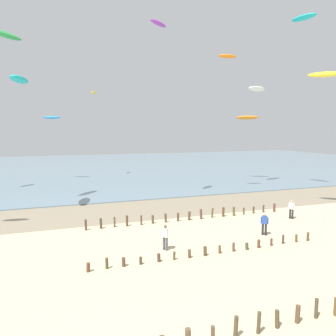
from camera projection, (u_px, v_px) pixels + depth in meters
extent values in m
cube|color=gray|center=(107.00, 213.00, 30.23)|extent=(120.00, 7.96, 0.01)
cube|color=slate|center=(80.00, 168.00, 66.81)|extent=(160.00, 70.00, 0.10)
cylinder|color=brown|center=(213.00, 336.00, 11.48)|extent=(0.17, 0.17, 0.77)
cylinder|color=#4C3F2A|center=(236.00, 327.00, 11.93)|extent=(0.19, 0.16, 0.85)
cylinder|color=#4A402A|center=(259.00, 323.00, 12.16)|extent=(0.16, 0.16, 0.89)
cylinder|color=#4C402C|center=(277.00, 319.00, 12.53)|extent=(0.18, 0.21, 0.73)
cylinder|color=brown|center=(298.00, 314.00, 12.85)|extent=(0.21, 0.19, 0.75)
cylinder|color=#4B3D2E|center=(316.00, 308.00, 13.19)|extent=(0.18, 0.19, 0.85)
cylinder|color=brown|center=(88.00, 267.00, 17.51)|extent=(0.22, 0.21, 0.52)
cylinder|color=#4A4229|center=(107.00, 263.00, 17.89)|extent=(0.17, 0.18, 0.65)
cylinder|color=brown|center=(124.00, 262.00, 18.21)|extent=(0.21, 0.23, 0.54)
cylinder|color=#4B3B2A|center=(141.00, 261.00, 18.49)|extent=(0.17, 0.17, 0.47)
cylinder|color=brown|center=(159.00, 258.00, 18.85)|extent=(0.22, 0.21, 0.51)
cylinder|color=brown|center=(174.00, 256.00, 19.14)|extent=(0.17, 0.16, 0.52)
cylinder|color=brown|center=(189.00, 254.00, 19.44)|extent=(0.20, 0.19, 0.53)
cylinder|color=brown|center=(205.00, 251.00, 19.77)|extent=(0.23, 0.22, 0.61)
cylinder|color=brown|center=(220.00, 249.00, 20.15)|extent=(0.16, 0.17, 0.52)
cylinder|color=brown|center=(234.00, 247.00, 20.48)|extent=(0.17, 0.17, 0.59)
cylinder|color=#4A472E|center=(247.00, 246.00, 20.77)|extent=(0.22, 0.22, 0.48)
cylinder|color=brown|center=(259.00, 244.00, 21.10)|extent=(0.19, 0.20, 0.56)
cylinder|color=brown|center=(271.00, 242.00, 21.49)|extent=(0.16, 0.16, 0.51)
cylinder|color=#4D3A31|center=(283.00, 239.00, 21.85)|extent=(0.15, 0.17, 0.64)
cylinder|color=brown|center=(296.00, 238.00, 22.20)|extent=(0.18, 0.18, 0.55)
cylinder|color=brown|center=(308.00, 237.00, 22.46)|extent=(0.18, 0.17, 0.61)
cylinder|color=brown|center=(86.00, 225.00, 24.81)|extent=(0.20, 0.18, 0.86)
cylinder|color=#4E3827|center=(101.00, 223.00, 25.25)|extent=(0.20, 0.21, 0.84)
cylinder|color=#4C422D|center=(115.00, 222.00, 25.63)|extent=(0.14, 0.17, 0.84)
cylinder|color=brown|center=(127.00, 221.00, 25.88)|extent=(0.19, 0.20, 0.89)
cylinder|color=brown|center=(141.00, 220.00, 26.23)|extent=(0.16, 0.17, 0.81)
cylinder|color=brown|center=(153.00, 219.00, 26.63)|extent=(0.20, 0.21, 0.72)
cylinder|color=brown|center=(166.00, 218.00, 26.95)|extent=(0.22, 0.22, 0.78)
cylinder|color=brown|center=(178.00, 217.00, 27.34)|extent=(0.20, 0.21, 0.73)
cylinder|color=brown|center=(189.00, 216.00, 27.64)|extent=(0.26, 0.22, 0.79)
cylinder|color=brown|center=(201.00, 214.00, 27.98)|extent=(0.22, 0.23, 0.90)
cylinder|color=#4A4527|center=(212.00, 213.00, 28.42)|extent=(0.18, 0.19, 0.89)
cylinder|color=brown|center=(223.00, 212.00, 28.77)|extent=(0.24, 0.23, 0.87)
cylinder|color=#4E4728|center=(234.00, 211.00, 29.07)|extent=(0.21, 0.23, 0.83)
cylinder|color=brown|center=(244.00, 211.00, 29.52)|extent=(0.16, 0.17, 0.65)
cylinder|color=#4D3B2B|center=(254.00, 210.00, 29.88)|extent=(0.20, 0.19, 0.67)
cylinder|color=#4F392B|center=(263.00, 209.00, 30.28)|extent=(0.19, 0.17, 0.72)
cylinder|color=brown|center=(274.00, 208.00, 30.52)|extent=(0.25, 0.22, 0.81)
cylinder|color=#232328|center=(292.00, 214.00, 27.98)|extent=(0.16, 0.16, 0.88)
cylinder|color=#232328|center=(290.00, 214.00, 28.14)|extent=(0.16, 0.16, 0.88)
cube|color=white|center=(292.00, 206.00, 27.97)|extent=(0.35, 0.42, 0.60)
sphere|color=tan|center=(292.00, 201.00, 27.92)|extent=(0.22, 0.22, 0.22)
cylinder|color=white|center=(294.00, 207.00, 27.80)|extent=(0.09, 0.09, 0.52)
cylinder|color=white|center=(289.00, 206.00, 28.15)|extent=(0.09, 0.09, 0.52)
cylinder|color=#232328|center=(263.00, 229.00, 23.70)|extent=(0.16, 0.16, 0.88)
cylinder|color=#232328|center=(266.00, 230.00, 23.61)|extent=(0.16, 0.16, 0.88)
cube|color=#2D4CA5|center=(265.00, 220.00, 23.57)|extent=(0.42, 0.40, 0.60)
sphere|color=beige|center=(265.00, 214.00, 23.52)|extent=(0.22, 0.22, 0.22)
cylinder|color=#2D4CA5|center=(261.00, 220.00, 23.67)|extent=(0.09, 0.09, 0.52)
cylinder|color=#2D4CA5|center=(268.00, 221.00, 23.48)|extent=(0.09, 0.09, 0.52)
cylinder|color=#4C4C56|center=(167.00, 244.00, 20.63)|extent=(0.16, 0.16, 0.88)
cylinder|color=#4C4C56|center=(164.00, 243.00, 20.75)|extent=(0.16, 0.16, 0.88)
cube|color=white|center=(165.00, 233.00, 20.60)|extent=(0.39, 0.42, 0.60)
sphere|color=brown|center=(165.00, 226.00, 20.55)|extent=(0.22, 0.22, 0.22)
cylinder|color=white|center=(168.00, 234.00, 20.47)|extent=(0.09, 0.09, 0.52)
cylinder|color=white|center=(162.00, 233.00, 20.74)|extent=(0.09, 0.09, 0.52)
ellipsoid|color=orange|center=(247.00, 118.00, 48.55)|extent=(3.54, 2.67, 0.80)
ellipsoid|color=green|center=(6.00, 35.00, 30.40)|extent=(3.35, 3.46, 1.03)
ellipsoid|color=yellow|center=(94.00, 93.00, 51.24)|extent=(1.45, 2.09, 0.53)
ellipsoid|color=orange|center=(227.00, 56.00, 37.79)|extent=(2.39, 1.04, 0.54)
ellipsoid|color=purple|center=(158.00, 23.00, 33.39)|extent=(2.70, 2.43, 0.67)
ellipsoid|color=#2384D1|center=(52.00, 117.00, 48.05)|extent=(2.79, 1.65, 0.45)
ellipsoid|color=white|center=(257.00, 89.00, 43.89)|extent=(3.64, 2.23, 0.89)
ellipsoid|color=yellow|center=(325.00, 74.00, 29.49)|extent=(3.02, 2.80, 0.77)
ellipsoid|color=#19B2B7|center=(19.00, 79.00, 28.27)|extent=(1.85, 3.75, 0.61)
ellipsoid|color=#19B2B7|center=(304.00, 18.00, 37.98)|extent=(2.06, 3.37, 0.70)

